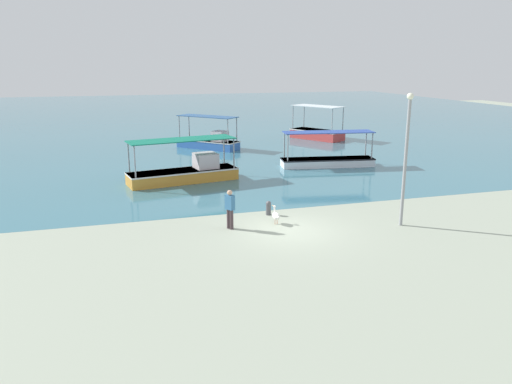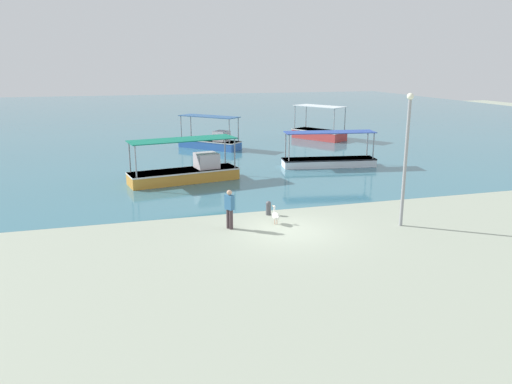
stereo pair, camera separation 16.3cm
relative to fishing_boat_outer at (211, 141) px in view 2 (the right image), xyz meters
name	(u,v)px [view 2 (the right image)]	position (x,y,z in m)	size (l,w,h in m)	color
ground	(289,231)	(-0.78, -21.12, -0.60)	(120.00, 120.00, 0.00)	#959F8B
harbor_water	(166,116)	(-0.78, 26.88, -0.60)	(110.00, 90.00, 0.00)	#376C7C
fishing_boat_outer	(211,141)	(0.00, 0.00, 0.00)	(4.80, 4.93, 2.64)	#3467BB
fishing_boat_far_left	(329,160)	(6.27, -9.31, -0.13)	(6.42, 2.44, 2.36)	white
fishing_boat_near_right	(187,171)	(-3.57, -11.05, 0.01)	(6.64, 2.91, 2.53)	orange
fishing_boat_near_left	(319,133)	(10.50, 2.39, 0.00)	(4.18, 5.25, 3.01)	#BF3C3A
pelican	(276,216)	(-1.04, -20.13, -0.22)	(0.33, 0.81, 0.80)	#E0997A
lamp_post	(406,153)	(4.10, -21.81, 2.58)	(0.28, 0.28, 5.64)	gray
mooring_bollard	(268,207)	(-0.94, -18.76, -0.24)	(0.24, 0.24, 0.67)	#47474C
fisherman_standing	(230,208)	(-3.10, -20.19, 0.31)	(0.39, 0.46, 1.69)	#413237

